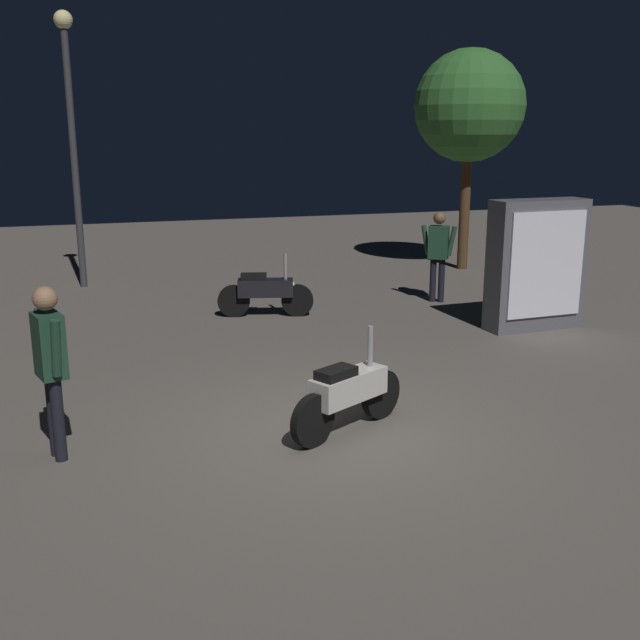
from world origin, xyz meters
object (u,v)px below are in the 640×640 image
motorcycle_white_foreground (348,393)px  person_rider_beside (50,357)px  motorcycle_black_parked_right (265,292)px  streetlamp_near (71,118)px  person_bystander_far (438,249)px  kiosk_billboard (537,265)px

motorcycle_white_foreground → person_rider_beside: 3.04m
person_rider_beside → motorcycle_white_foreground: bearing=158.6°
motorcycle_black_parked_right → person_rider_beside: person_rider_beside is taller
motorcycle_white_foreground → streetlamp_near: (-2.60, 8.93, 2.95)m
motorcycle_black_parked_right → person_bystander_far: person_bystander_far is taller
person_rider_beside → person_bystander_far: size_ratio=1.02×
motorcycle_black_parked_right → streetlamp_near: streetlamp_near is taller
streetlamp_near → person_bystander_far: bearing=-28.9°
person_bystander_far → motorcycle_black_parked_right: bearing=-52.9°
motorcycle_black_parked_right → streetlamp_near: (-2.99, 3.64, 2.95)m
motorcycle_white_foreground → person_rider_beside: size_ratio=0.87×
person_bystander_far → streetlamp_near: bearing=-84.1°
motorcycle_black_parked_right → kiosk_billboard: 4.55m
motorcycle_white_foreground → motorcycle_black_parked_right: same height
streetlamp_near → person_rider_beside: bearing=-92.4°
motorcycle_black_parked_right → person_rider_beside: bearing=-108.7°
motorcycle_white_foreground → kiosk_billboard: size_ratio=0.72×
motorcycle_white_foreground → person_bystander_far: bearing=26.8°
kiosk_billboard → streetlamp_near: bearing=-41.7°
motorcycle_white_foreground → motorcycle_black_parked_right: bearing=57.2°
motorcycle_white_foreground → kiosk_billboard: (4.36, 3.17, 0.61)m
kiosk_billboard → motorcycle_white_foreground: bearing=33.9°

